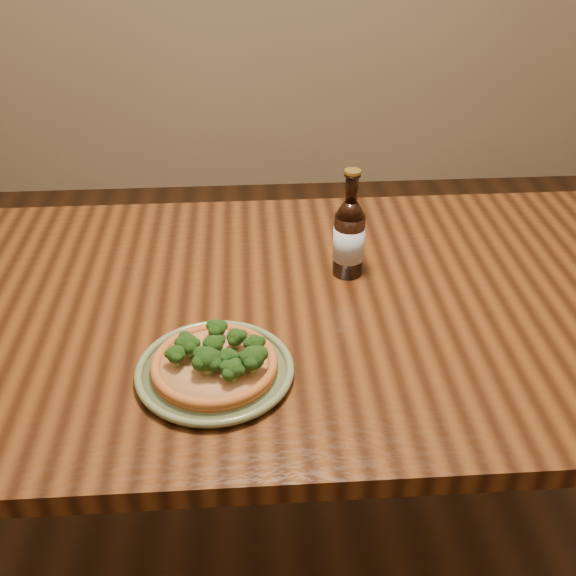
{
  "coord_description": "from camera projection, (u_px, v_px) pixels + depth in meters",
  "views": [
    {
      "loc": [
        -0.06,
        -0.98,
        1.51
      ],
      "look_at": [
        0.01,
        0.05,
        0.82
      ],
      "focal_mm": 42.0,
      "sensor_mm": 36.0,
      "label": 1
    }
  ],
  "objects": [
    {
      "name": "pizza",
      "position": [
        216.0,
        362.0,
        1.13
      ],
      "size": [
        0.21,
        0.21,
        0.07
      ],
      "rotation": [
        0.0,
        0.0,
        -0.41
      ],
      "color": "#A95B26",
      "rests_on": "plate"
    },
    {
      "name": "ground",
      "position": [
        284.0,
        575.0,
        1.66
      ],
      "size": [
        4.5,
        4.5,
        0.0
      ],
      "primitive_type": "plane",
      "color": "#382111",
      "rests_on": "ground"
    },
    {
      "name": "plate",
      "position": [
        215.0,
        371.0,
        1.14
      ],
      "size": [
        0.27,
        0.27,
        0.02
      ],
      "rotation": [
        0.0,
        0.0,
        -0.27
      ],
      "color": "#5F6D4B",
      "rests_on": "table"
    },
    {
      "name": "table",
      "position": [
        280.0,
        339.0,
        1.38
      ],
      "size": [
        1.6,
        0.9,
        0.75
      ],
      "color": "#4C2710",
      "rests_on": "ground"
    },
    {
      "name": "beer_bottle",
      "position": [
        349.0,
        237.0,
        1.37
      ],
      "size": [
        0.06,
        0.06,
        0.23
      ],
      "rotation": [
        0.0,
        0.0,
        0.3
      ],
      "color": "black",
      "rests_on": "table"
    }
  ]
}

